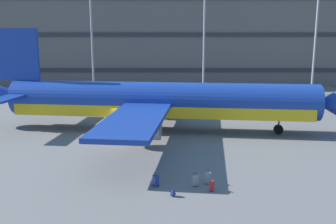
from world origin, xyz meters
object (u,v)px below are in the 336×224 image
(suitcase_scuffed, at_px, (213,185))
(airliner, at_px, (158,101))
(suitcase_teal, at_px, (209,178))
(suitcase_silver, at_px, (157,180))
(suitcase_small, at_px, (196,181))
(backpack_red, at_px, (174,193))

(suitcase_scuffed, bearing_deg, airliner, 104.24)
(suitcase_teal, bearing_deg, airliner, 104.78)
(suitcase_silver, relative_size, suitcase_scuffed, 1.18)
(suitcase_silver, bearing_deg, suitcase_scuffed, -11.72)
(airliner, height_order, suitcase_small, airliner)
(suitcase_small, height_order, suitcase_scuffed, suitcase_small)
(airliner, bearing_deg, suitcase_teal, -75.22)
(airliner, distance_m, suitcase_small, 14.74)
(backpack_red, bearing_deg, suitcase_scuffed, 19.03)
(suitcase_scuffed, bearing_deg, backpack_red, -160.97)
(backpack_red, bearing_deg, suitcase_silver, 125.02)
(airliner, xyz_separation_m, backpack_red, (1.41, -15.76, -2.77))
(airliner, height_order, suitcase_silver, airliner)
(suitcase_teal, distance_m, suitcase_silver, 3.33)
(suitcase_small, distance_m, backpack_red, 2.09)
(suitcase_small, relative_size, backpack_red, 1.73)
(suitcase_small, bearing_deg, airliner, 101.22)
(backpack_red, bearing_deg, suitcase_teal, 40.99)
(suitcase_teal, xyz_separation_m, suitcase_silver, (-3.31, -0.40, -0.02))
(suitcase_teal, xyz_separation_m, suitcase_small, (-0.83, -0.41, -0.04))
(suitcase_small, height_order, backpack_red, suitcase_small)
(suitcase_teal, height_order, suitcase_scuffed, suitcase_teal)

